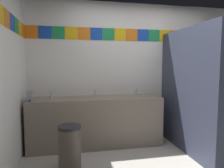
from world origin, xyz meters
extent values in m
cube|color=white|center=(0.00, 1.53, 1.26)|extent=(3.98, 0.08, 2.53)
cube|color=orange|center=(-1.88, 1.48, 1.95)|extent=(0.22, 0.01, 0.22)
cube|color=#1947B7|center=(-1.66, 1.48, 1.95)|extent=(0.22, 0.01, 0.22)
cube|color=#1E8C4C|center=(-1.44, 1.48, 1.95)|extent=(0.22, 0.01, 0.22)
cube|color=yellow|center=(-1.22, 1.48, 1.95)|extent=(0.22, 0.01, 0.22)
cube|color=orange|center=(-0.99, 1.48, 1.95)|extent=(0.22, 0.01, 0.22)
cube|color=#1947B7|center=(-0.77, 1.48, 1.95)|extent=(0.22, 0.01, 0.22)
cube|color=#1E8C4C|center=(-0.55, 1.48, 1.95)|extent=(0.22, 0.01, 0.22)
cube|color=yellow|center=(-0.33, 1.48, 1.95)|extent=(0.22, 0.01, 0.22)
cube|color=orange|center=(-0.11, 1.48, 1.95)|extent=(0.22, 0.01, 0.22)
cube|color=#1947B7|center=(0.11, 1.48, 1.95)|extent=(0.22, 0.01, 0.22)
cube|color=#1E8C4C|center=(0.33, 1.48, 1.95)|extent=(0.22, 0.01, 0.22)
cube|color=yellow|center=(0.55, 1.48, 1.95)|extent=(0.22, 0.01, 0.22)
cube|color=orange|center=(0.77, 1.48, 1.95)|extent=(0.22, 0.01, 0.22)
cube|color=#1947B7|center=(0.99, 1.48, 1.95)|extent=(0.22, 0.01, 0.22)
cube|color=#1E8C4C|center=(1.22, 1.48, 1.95)|extent=(0.22, 0.01, 0.22)
cube|color=yellow|center=(1.44, 1.48, 1.95)|extent=(0.22, 0.01, 0.22)
cube|color=orange|center=(1.66, 1.48, 1.95)|extent=(0.22, 0.01, 0.22)
cube|color=yellow|center=(-1.98, 0.23, 1.95)|extent=(0.01, 0.22, 0.22)
cube|color=orange|center=(-1.98, 0.46, 1.95)|extent=(0.01, 0.22, 0.22)
cube|color=#1947B7|center=(-1.98, 0.69, 1.95)|extent=(0.01, 0.22, 0.22)
cube|color=#1E8C4C|center=(-1.98, 0.92, 1.95)|extent=(0.01, 0.22, 0.22)
cube|color=yellow|center=(-1.98, 1.15, 1.95)|extent=(0.01, 0.22, 0.22)
cube|color=orange|center=(-1.98, 1.38, 1.95)|extent=(0.01, 0.22, 0.22)
cube|color=gray|center=(-0.82, 1.21, 0.42)|extent=(2.23, 0.56, 0.84)
cube|color=gray|center=(-0.82, 1.48, 0.80)|extent=(2.23, 0.03, 0.08)
cylinder|color=white|center=(-1.57, 1.18, 0.78)|extent=(0.34, 0.34, 0.10)
cylinder|color=white|center=(-0.82, 1.18, 0.78)|extent=(0.34, 0.34, 0.10)
cylinder|color=white|center=(-0.08, 1.18, 0.78)|extent=(0.34, 0.34, 0.10)
cylinder|color=silver|center=(-1.57, 1.32, 0.86)|extent=(0.04, 0.04, 0.05)
cylinder|color=silver|center=(-1.57, 1.27, 0.93)|extent=(0.02, 0.06, 0.09)
cylinder|color=silver|center=(-0.82, 1.32, 0.86)|extent=(0.04, 0.04, 0.05)
cylinder|color=silver|center=(-0.82, 1.27, 0.93)|extent=(0.02, 0.06, 0.09)
cylinder|color=silver|center=(-0.08, 1.32, 0.86)|extent=(0.04, 0.04, 0.05)
cylinder|color=silver|center=(-0.08, 1.27, 0.93)|extent=(0.02, 0.06, 0.09)
cube|color=gray|center=(-1.86, 1.05, 0.92)|extent=(0.09, 0.07, 0.16)
cylinder|color=black|center=(-1.86, 1.01, 0.86)|extent=(0.02, 0.02, 0.03)
cube|color=#33384C|center=(0.53, 0.69, 0.99)|extent=(0.04, 1.60, 1.97)
cylinder|color=silver|center=(0.55, -0.09, 1.08)|extent=(0.02, 0.02, 0.10)
cylinder|color=white|center=(0.98, 1.06, 0.20)|extent=(0.38, 0.38, 0.40)
torus|color=white|center=(0.98, 1.06, 0.42)|extent=(0.39, 0.39, 0.05)
cube|color=white|center=(0.98, 1.27, 0.57)|extent=(0.34, 0.17, 0.34)
cylinder|color=brown|center=(-1.28, 0.46, 0.28)|extent=(0.30, 0.30, 0.55)
cylinder|color=#262628|center=(-1.28, 0.46, 0.57)|extent=(0.31, 0.31, 0.04)
camera|label=1|loc=(-1.26, -2.31, 1.40)|focal=33.54mm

